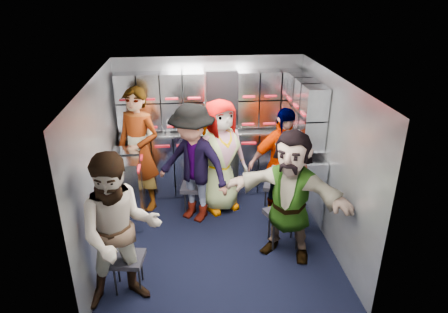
{
  "coord_description": "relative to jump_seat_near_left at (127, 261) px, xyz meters",
  "views": [
    {
      "loc": [
        -0.35,
        -4.34,
        3.11
      ],
      "look_at": [
        0.1,
        0.35,
        1.01
      ],
      "focal_mm": 32.0,
      "sensor_mm": 36.0,
      "label": 1
    }
  ],
  "objects": [
    {
      "name": "jump_seat_near_left",
      "position": [
        0.0,
        0.0,
        0.0
      ],
      "size": [
        0.39,
        0.38,
        0.41
      ],
      "rotation": [
        0.0,
        0.0,
        -0.15
      ],
      "color": "black",
      "rests_on": "ground"
    },
    {
      "name": "locker_bank_right",
      "position": [
        2.3,
        1.52,
        1.13
      ],
      "size": [
        0.28,
        1.0,
        0.82
      ],
      "primitive_type": "cube",
      "color": "#A5AAB5",
      "rests_on": "wall_right"
    },
    {
      "name": "wall_left",
      "position": [
        -0.35,
        0.82,
        0.69
      ],
      "size": [
        0.04,
        3.0,
        2.1
      ],
      "primitive_type": "cube",
      "color": "#91969E",
      "rests_on": "ground"
    },
    {
      "name": "right_cabinet",
      "position": [
        2.3,
        1.42,
        0.14
      ],
      "size": [
        0.28,
        1.2,
        1.0
      ],
      "primitive_type": "cube",
      "color": "#A5AAB5",
      "rests_on": "ground"
    },
    {
      "name": "attendant_arc_c",
      "position": [
        1.14,
        1.6,
        0.46
      ],
      "size": [
        0.95,
        0.82,
        1.65
      ],
      "primitive_type": "imported",
      "rotation": [
        0.0,
        0.0,
        0.44
      ],
      "color": "black",
      "rests_on": "ground"
    },
    {
      "name": "attendant_arc_d",
      "position": [
        1.95,
        1.27,
        0.44
      ],
      "size": [
        1.0,
        0.54,
        1.61
      ],
      "primitive_type": "imported",
      "rotation": [
        0.0,
        0.0,
        0.16
      ],
      "color": "black",
      "rests_on": "ground"
    },
    {
      "name": "bottle_right",
      "position": [
        2.13,
        2.06,
        0.78
      ],
      "size": [
        0.07,
        0.07,
        0.23
      ],
      "primitive_type": "cylinder",
      "color": "white",
      "rests_on": "counter"
    },
    {
      "name": "attendant_standing",
      "position": [
        0.0,
        1.75,
        0.54
      ],
      "size": [
        0.78,
        0.69,
        1.8
      ],
      "primitive_type": "imported",
      "rotation": [
        0.0,
        0.0,
        -0.5
      ],
      "color": "black",
      "rests_on": "ground"
    },
    {
      "name": "attendant_arc_b",
      "position": [
        0.75,
        1.35,
        0.47
      ],
      "size": [
        1.24,
        1.14,
        1.67
      ],
      "primitive_type": "imported",
      "rotation": [
        0.0,
        0.0,
        -0.63
      ],
      "color": "black",
      "rests_on": "ground"
    },
    {
      "name": "floor",
      "position": [
        1.05,
        0.82,
        -0.36
      ],
      "size": [
        3.0,
        3.0,
        0.0
      ],
      "primitive_type": "plane",
      "color": "black",
      "rests_on": "ground"
    },
    {
      "name": "locker_bank_back",
      "position": [
        1.05,
        2.17,
        1.13
      ],
      "size": [
        2.68,
        0.28,
        0.82
      ],
      "primitive_type": "cube",
      "color": "#A5AAB5",
      "rests_on": "wall_back"
    },
    {
      "name": "jump_seat_mid_left",
      "position": [
        0.75,
        1.53,
        0.0
      ],
      "size": [
        0.4,
        0.38,
        0.41
      ],
      "rotation": [
        0.0,
        0.0,
        -0.16
      ],
      "color": "black",
      "rests_on": "ground"
    },
    {
      "name": "cup_right",
      "position": [
        2.3,
        2.05,
        0.72
      ],
      "size": [
        0.08,
        0.08,
        0.11
      ],
      "primitive_type": "cylinder",
      "color": "#C8B98D",
      "rests_on": "counter"
    },
    {
      "name": "bottle_left",
      "position": [
        0.41,
        2.06,
        0.78
      ],
      "size": [
        0.06,
        0.06,
        0.23
      ],
      "primitive_type": "cylinder",
      "color": "white",
      "rests_on": "counter"
    },
    {
      "name": "cart_bank_left",
      "position": [
        -0.14,
        1.38,
        0.13
      ],
      "size": [
        0.38,
        0.76,
        0.99
      ],
      "primitive_type": "cube",
      "color": "#A5AAB5",
      "rests_on": "ground"
    },
    {
      "name": "wall_right",
      "position": [
        2.45,
        0.82,
        0.69
      ],
      "size": [
        0.04,
        3.0,
        2.1
      ],
      "primitive_type": "cube",
      "color": "#91969E",
      "rests_on": "ground"
    },
    {
      "name": "jump_seat_mid_right",
      "position": [
        1.95,
        1.45,
        0.02
      ],
      "size": [
        0.45,
        0.44,
        0.43
      ],
      "rotation": [
        0.0,
        0.0,
        -0.31
      ],
      "color": "black",
      "rests_on": "ground"
    },
    {
      "name": "coffee_niche",
      "position": [
        1.23,
        2.23,
        1.11
      ],
      "size": [
        0.46,
        0.16,
        0.84
      ],
      "primitive_type": null,
      "color": "black",
      "rests_on": "wall_back"
    },
    {
      "name": "counter",
      "position": [
        1.05,
        2.11,
        0.65
      ],
      "size": [
        2.68,
        0.42,
        0.03
      ],
      "primitive_type": "cube",
      "color": "silver",
      "rests_on": "cart_bank_back"
    },
    {
      "name": "cup_left",
      "position": [
        0.15,
        2.05,
        0.72
      ],
      "size": [
        0.09,
        0.09,
        0.1
      ],
      "primitive_type": "cylinder",
      "color": "#C8B98D",
      "rests_on": "counter"
    },
    {
      "name": "attendant_arc_a",
      "position": [
        -0.0,
        -0.18,
        0.48
      ],
      "size": [
        0.93,
        0.8,
        1.69
      ],
      "primitive_type": "imported",
      "rotation": [
        0.0,
        0.0,
        0.21
      ],
      "color": "black",
      "rests_on": "ground"
    },
    {
      "name": "bottle_mid",
      "position": [
        0.92,
        2.06,
        0.78
      ],
      "size": [
        0.06,
        0.06,
        0.23
      ],
      "primitive_type": "cylinder",
      "color": "white",
      "rests_on": "counter"
    },
    {
      "name": "attendant_arc_e",
      "position": [
        1.85,
        0.43,
        0.45
      ],
      "size": [
        1.54,
        1.18,
        1.62
      ],
      "primitive_type": "imported",
      "rotation": [
        0.0,
        0.0,
        -0.54
      ],
      "color": "black",
      "rests_on": "ground"
    },
    {
      "name": "cart_bank_back",
      "position": [
        1.05,
        2.11,
        0.13
      ],
      "size": [
        2.68,
        0.38,
        0.99
      ],
      "primitive_type": "cube",
      "color": "#A5AAB5",
      "rests_on": "ground"
    },
    {
      "name": "jump_seat_center",
      "position": [
        1.14,
        1.78,
        0.07
      ],
      "size": [
        0.46,
        0.44,
        0.49
      ],
      "rotation": [
        0.0,
        0.0,
        -0.11
      ],
      "color": "black",
      "rests_on": "ground"
    },
    {
      "name": "ceiling",
      "position": [
        1.05,
        0.82,
        1.74
      ],
      "size": [
        2.8,
        3.0,
        0.02
      ],
      "primitive_type": "cube",
      "color": "silver",
      "rests_on": "wall_back"
    },
    {
      "name": "red_latch_strip",
      "position": [
        1.05,
        1.91,
        0.52
      ],
      "size": [
        2.6,
        0.02,
        0.03
      ],
      "primitive_type": "cube",
      "color": "maroon",
      "rests_on": "cart_bank_back"
    },
    {
      "name": "jump_seat_near_right",
      "position": [
        1.85,
        0.61,
        0.06
      ],
      "size": [
        0.51,
        0.5,
        0.48
      ],
      "rotation": [
        0.0,
        0.0,
        0.37
      ],
      "color": "black",
      "rests_on": "ground"
    },
    {
      "name": "wall_back",
      "position": [
        1.05,
        2.32,
        0.69
      ],
      "size": [
        2.8,
        0.04,
        2.1
      ],
      "primitive_type": "cube",
      "color": "#91969E",
      "rests_on": "ground"
    }
  ]
}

